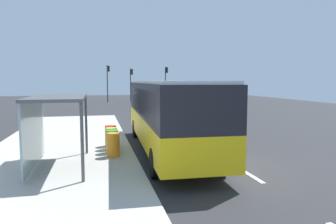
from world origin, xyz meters
TOP-DOWN VIEW (x-y plane):
  - ground_plane at (0.00, 14.00)m, footprint 56.00×92.00m
  - sidewalk_platform at (-6.40, 2.00)m, footprint 6.20×30.00m
  - lane_stripe_seg_1 at (0.25, -1.00)m, footprint 0.16×2.20m
  - lane_stripe_seg_2 at (0.25, 4.00)m, footprint 0.16×2.20m
  - lane_stripe_seg_3 at (0.25, 9.00)m, footprint 0.16×2.20m
  - lane_stripe_seg_4 at (0.25, 14.00)m, footprint 0.16×2.20m
  - lane_stripe_seg_5 at (0.25, 19.00)m, footprint 0.16×2.20m
  - lane_stripe_seg_6 at (0.25, 24.00)m, footprint 0.16×2.20m
  - lane_stripe_seg_7 at (0.25, 29.00)m, footprint 0.16×2.20m
  - bus at (-1.71, 2.93)m, footprint 2.90×11.09m
  - white_van at (2.20, 25.86)m, footprint 2.05×5.21m
  - sedan_near at (2.30, 41.87)m, footprint 2.03×4.49m
  - sedan_far at (2.30, 28.85)m, footprint 1.96×4.46m
  - recycling_bin_orange at (-4.20, 1.81)m, footprint 0.52×0.52m
  - recycling_bin_green at (-4.20, 2.51)m, footprint 0.52×0.52m
  - recycling_bin_yellow at (-4.20, 3.21)m, footprint 0.52×0.52m
  - recycling_bin_red at (-4.20, 3.91)m, footprint 0.52×0.52m
  - traffic_light_near_side at (5.50, 35.59)m, footprint 0.49×0.28m
  - traffic_light_far_side at (-3.11, 36.39)m, footprint 0.49×0.28m
  - traffic_light_median at (0.40, 37.19)m, footprint 0.49×0.28m
  - bus_shelter at (-6.41, 0.69)m, footprint 1.80×4.00m

SIDE VIEW (x-z plane):
  - ground_plane at x=0.00m, z-range -0.04..0.00m
  - lane_stripe_seg_1 at x=0.25m, z-range 0.00..0.01m
  - lane_stripe_seg_2 at x=0.25m, z-range 0.00..0.01m
  - lane_stripe_seg_3 at x=0.25m, z-range 0.00..0.01m
  - lane_stripe_seg_4 at x=0.25m, z-range 0.00..0.01m
  - lane_stripe_seg_5 at x=0.25m, z-range 0.00..0.01m
  - lane_stripe_seg_6 at x=0.25m, z-range 0.00..0.01m
  - lane_stripe_seg_7 at x=0.25m, z-range 0.00..0.01m
  - sidewalk_platform at x=-6.40m, z-range 0.00..0.18m
  - recycling_bin_orange at x=-4.20m, z-range 0.18..1.13m
  - recycling_bin_green at x=-4.20m, z-range 0.18..1.13m
  - recycling_bin_yellow at x=-4.20m, z-range 0.18..1.13m
  - recycling_bin_red at x=-4.20m, z-range 0.18..1.13m
  - sedan_near at x=2.30m, z-range 0.03..1.55m
  - sedan_far at x=2.30m, z-range 0.03..1.55m
  - white_van at x=2.20m, z-range 0.19..2.49m
  - bus at x=-1.71m, z-range 0.24..3.45m
  - bus_shelter at x=-6.41m, z-range 0.85..3.35m
  - traffic_light_median at x=0.40m, z-range 0.83..5.88m
  - traffic_light_near_side at x=5.50m, z-range 0.86..6.15m
  - traffic_light_far_side at x=-3.11m, z-range 0.87..6.34m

